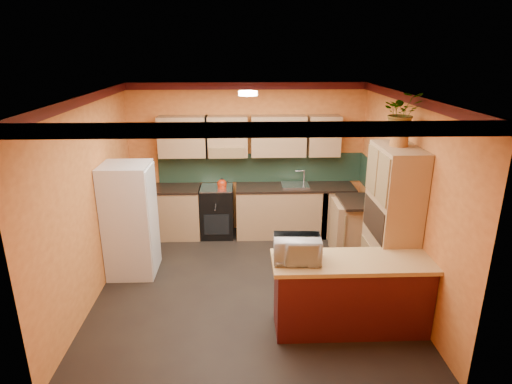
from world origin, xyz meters
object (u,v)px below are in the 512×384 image
at_px(base_cabinets_back, 252,212).
at_px(breakfast_bar, 351,296).
at_px(pantry, 391,226).
at_px(stove, 217,211).
at_px(microwave, 297,249).
at_px(fridge, 130,220).

relative_size(base_cabinets_back, breakfast_bar, 2.03).
bearing_deg(pantry, breakfast_bar, -133.39).
distance_m(stove, pantry, 3.26).
xyz_separation_m(base_cabinets_back, pantry, (1.77, -2.13, 0.61)).
distance_m(base_cabinets_back, microwave, 2.93).
height_order(stove, breakfast_bar, stove).
distance_m(breakfast_bar, microwave, 0.92).
bearing_deg(stove, base_cabinets_back, 0.00).
bearing_deg(pantry, stove, 138.41).
relative_size(pantry, breakfast_bar, 1.17).
bearing_deg(breakfast_bar, fridge, 153.03).
bearing_deg(pantry, base_cabinets_back, 129.79).
distance_m(fridge, microwave, 2.73).
xyz_separation_m(fridge, pantry, (3.60, -0.80, 0.20)).
relative_size(stove, breakfast_bar, 0.51).
xyz_separation_m(stove, microwave, (1.07, -2.83, 0.62)).
distance_m(stove, microwave, 3.09).
relative_size(fridge, breakfast_bar, 0.94).
bearing_deg(breakfast_bar, pantry, 46.61).
distance_m(stove, breakfast_bar, 3.32).
height_order(stove, fridge, fridge).
distance_m(base_cabinets_back, breakfast_bar, 3.04).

